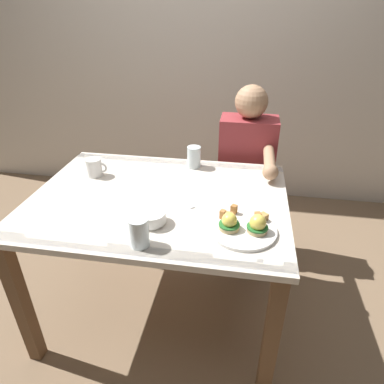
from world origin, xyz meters
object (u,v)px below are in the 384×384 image
(water_glass_far, at_px, (139,234))
(dining_table, at_px, (159,215))
(fruit_bowl, at_px, (152,217))
(fork, at_px, (185,202))
(water_glass_near, at_px, (194,158))
(diner_person, at_px, (246,167))
(eggs_benedict_plate, at_px, (243,226))
(coffee_mug, at_px, (95,167))

(water_glass_far, bearing_deg, dining_table, 93.69)
(fruit_bowl, bearing_deg, fork, 62.09)
(water_glass_near, bearing_deg, diner_person, 40.36)
(eggs_benedict_plate, bearing_deg, fruit_bowl, -179.23)
(eggs_benedict_plate, xyz_separation_m, coffee_mug, (-0.79, 0.37, 0.03))
(fruit_bowl, height_order, water_glass_near, water_glass_near)
(fork, bearing_deg, eggs_benedict_plate, -34.28)
(eggs_benedict_plate, distance_m, fruit_bowl, 0.37)
(diner_person, bearing_deg, water_glass_far, -111.53)
(fruit_bowl, distance_m, fork, 0.22)
(dining_table, xyz_separation_m, water_glass_far, (0.02, -0.36, 0.16))
(fruit_bowl, height_order, diner_person, diner_person)
(coffee_mug, distance_m, water_glass_far, 0.66)
(eggs_benedict_plate, xyz_separation_m, water_glass_near, (-0.29, 0.57, 0.03))
(dining_table, bearing_deg, diner_person, 56.10)
(dining_table, relative_size, water_glass_far, 10.34)
(coffee_mug, height_order, water_glass_far, water_glass_far)
(water_glass_far, distance_m, diner_person, 1.05)
(dining_table, bearing_deg, fruit_bowl, -81.93)
(coffee_mug, bearing_deg, diner_person, 29.23)
(dining_table, distance_m, coffee_mug, 0.44)
(coffee_mug, xyz_separation_m, water_glass_far, (0.41, -0.52, -0.00))
(dining_table, height_order, fruit_bowl, fruit_bowl)
(coffee_mug, bearing_deg, water_glass_near, 21.25)
(fork, bearing_deg, dining_table, 168.08)
(eggs_benedict_plate, xyz_separation_m, fruit_bowl, (-0.37, -0.01, 0.01))
(fruit_bowl, relative_size, diner_person, 0.11)
(water_glass_near, xyz_separation_m, water_glass_far, (-0.09, -0.72, -0.00))
(dining_table, relative_size, diner_person, 1.05)
(fork, bearing_deg, water_glass_far, -107.91)
(water_glass_far, height_order, diner_person, diner_person)
(dining_table, distance_m, fork, 0.17)
(coffee_mug, relative_size, water_glass_far, 0.96)
(dining_table, bearing_deg, eggs_benedict_plate, -27.84)
(dining_table, distance_m, fruit_bowl, 0.26)
(coffee_mug, relative_size, water_glass_near, 0.94)
(fork, bearing_deg, coffee_mug, 159.87)
(dining_table, height_order, diner_person, diner_person)
(diner_person, bearing_deg, dining_table, -123.90)
(eggs_benedict_plate, distance_m, water_glass_far, 0.41)
(coffee_mug, xyz_separation_m, fork, (0.51, -0.19, -0.05))
(eggs_benedict_plate, distance_m, coffee_mug, 0.87)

